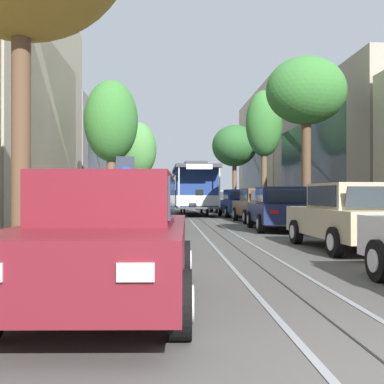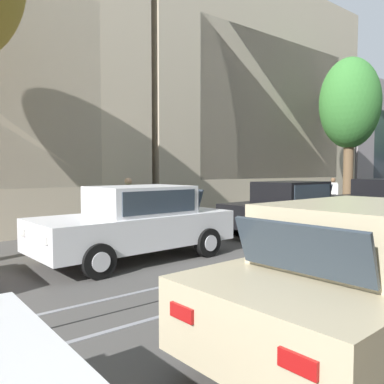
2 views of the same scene
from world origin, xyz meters
TOP-DOWN VIEW (x-y plane):
  - ground_plane at (0.00, 21.55)m, footprint 160.00×160.00m
  - trolley_track_rails at (0.00, 24.93)m, footprint 1.14×61.86m
  - building_facade_left at (-9.08, 25.72)m, footprint 5.40×53.56m
  - building_facade_right at (9.13, 29.84)m, footprint 5.62×53.56m
  - parked_car_maroon_near_left at (-2.39, 2.71)m, footprint 2.13×4.42m
  - parked_car_white_second_left at (-2.58, 8.31)m, footprint 2.14×4.42m
  - parked_car_black_mid_left at (-2.60, 13.60)m, footprint 2.11×4.41m
  - parked_car_black_fourth_left at (-2.50, 19.24)m, footprint 2.08×4.39m
  - parked_car_beige_second_right at (2.65, 8.09)m, footprint 2.11×4.41m
  - parked_car_navy_mid_right at (2.39, 14.13)m, footprint 2.14×4.42m
  - parked_car_brown_fourth_right at (2.61, 19.12)m, footprint 2.10×4.40m
  - parked_car_blue_fifth_right at (2.45, 24.50)m, footprint 2.10×4.41m
  - parked_car_silver_sixth_right at (2.48, 30.38)m, footprint 2.13×4.42m
  - street_tree_kerb_left_second at (-4.41, 20.17)m, footprint 2.59×2.59m
  - street_tree_kerb_left_mid at (-3.98, 33.87)m, footprint 2.90×2.70m
  - street_tree_kerb_right_second at (4.06, 16.39)m, footprint 3.35×2.71m
  - street_tree_kerb_right_mid at (4.36, 26.43)m, footprint 2.28×2.09m
  - street_tree_kerb_right_fourth at (4.27, 38.92)m, footprint 3.97×4.36m
  - cable_car_trolley at (0.00, 27.69)m, footprint 2.68×9.15m
  - motorcycle_with_rider at (-2.21, 2.86)m, footprint 0.54×1.86m
  - pedestrian_on_left_pavement at (-5.48, 20.75)m, footprint 0.55×0.40m
  - pedestrian_on_right_pavement at (-5.48, 9.74)m, footprint 0.55×0.42m
  - fire_hydrant at (-3.95, 6.89)m, footprint 0.40×0.22m

SIDE VIEW (x-z plane):
  - ground_plane at x=0.00m, z-range 0.00..0.00m
  - trolley_track_rails at x=0.00m, z-range 0.00..0.01m
  - fire_hydrant at x=-3.95m, z-range 0.00..0.84m
  - parked_car_maroon_near_left at x=-2.39m, z-range 0.01..1.59m
  - parked_car_white_second_left at x=-2.58m, z-range 0.01..1.59m
  - parked_car_black_mid_left at x=-2.60m, z-range 0.01..1.59m
  - parked_car_black_fourth_left at x=-2.50m, z-range 0.01..1.59m
  - parked_car_beige_second_right at x=2.65m, z-range 0.01..1.59m
  - parked_car_navy_mid_right at x=2.39m, z-range 0.01..1.59m
  - parked_car_brown_fourth_right at x=2.61m, z-range 0.01..1.59m
  - parked_car_blue_fifth_right at x=2.45m, z-range 0.01..1.59m
  - parked_car_silver_sixth_right at x=2.48m, z-range 0.01..1.59m
  - pedestrian_on_left_pavement at x=-5.48m, z-range 0.10..1.67m
  - motorcycle_with_rider at x=-2.21m, z-range 0.04..1.86m
  - pedestrian_on_right_pavement at x=-5.48m, z-range 0.11..1.82m
  - cable_car_trolley at x=0.00m, z-range 0.02..3.30m
  - building_facade_right at x=9.13m, z-range -1.01..9.97m
  - building_facade_left at x=-9.08m, z-range -0.54..9.88m
  - street_tree_kerb_left_mid at x=-3.98m, z-range 1.26..8.14m
  - street_tree_kerb_left_second at x=-4.41m, z-range 1.37..8.21m
  - street_tree_kerb_right_second at x=4.06m, z-range 2.01..9.04m
  - street_tree_kerb_right_fourth at x=4.27m, z-range 1.85..9.29m
  - street_tree_kerb_right_mid at x=4.36m, z-range 1.73..9.55m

